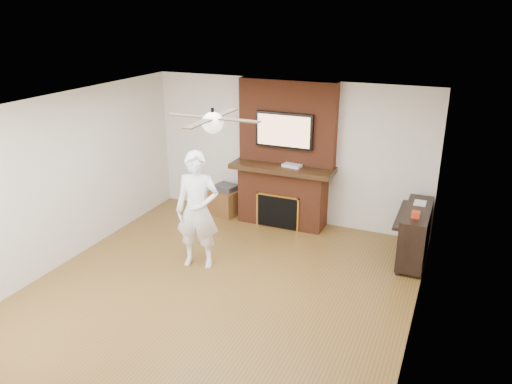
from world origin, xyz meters
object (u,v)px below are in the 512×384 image
at_px(person, 197,210).
at_px(piano, 415,233).
at_px(side_table, 226,200).
at_px(fireplace, 284,169).

relative_size(person, piano, 1.38).
bearing_deg(person, piano, 12.19).
bearing_deg(side_table, fireplace, 15.86).
relative_size(fireplace, side_table, 4.28).
height_order(person, side_table, person).
bearing_deg(side_table, person, -62.95).
height_order(fireplace, person, fireplace).
distance_m(fireplace, side_table, 1.32).
distance_m(fireplace, person, 2.07).
xyz_separation_m(person, side_table, (-0.50, 1.91, -0.61)).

